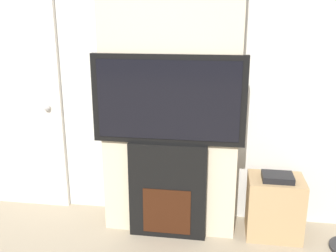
# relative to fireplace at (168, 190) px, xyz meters

# --- Properties ---
(wall_back) EXTENTS (6.00, 0.06, 2.70)m
(wall_back) POSITION_rel_fireplace_xyz_m (0.00, 0.40, 0.95)
(wall_back) COLOR silver
(wall_back) RESTS_ON ground_plane
(chimney_breast) EXTENTS (1.09, 0.37, 2.70)m
(chimney_breast) POSITION_rel_fireplace_xyz_m (0.00, 0.19, 0.95)
(chimney_breast) COLOR beige
(chimney_breast) RESTS_ON ground_plane
(fireplace) EXTENTS (0.63, 0.15, 0.81)m
(fireplace) POSITION_rel_fireplace_xyz_m (0.00, 0.00, 0.00)
(fireplace) COLOR black
(fireplace) RESTS_ON ground_plane
(television) EXTENTS (1.19, 0.07, 0.69)m
(television) POSITION_rel_fireplace_xyz_m (0.00, -0.00, 0.75)
(television) COLOR black
(television) RESTS_ON fireplace
(media_stand) EXTENTS (0.44, 0.35, 0.56)m
(media_stand) POSITION_rel_fireplace_xyz_m (0.87, 0.12, -0.14)
(media_stand) COLOR tan
(media_stand) RESTS_ON ground_plane
(entry_door) EXTENTS (0.82, 0.09, 2.05)m
(entry_door) POSITION_rel_fireplace_xyz_m (-1.43, 0.35, 0.62)
(entry_door) COLOR silver
(entry_door) RESTS_ON ground_plane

